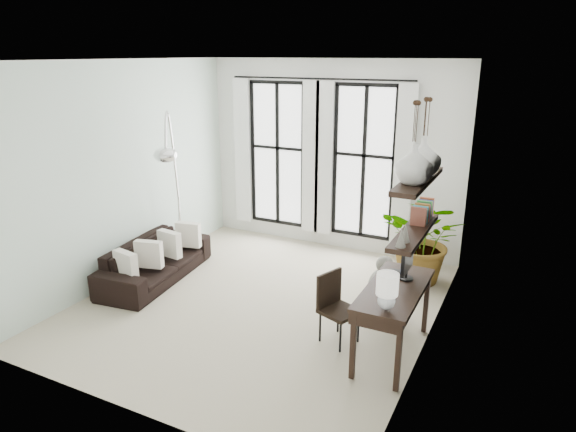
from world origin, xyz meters
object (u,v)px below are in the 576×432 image
Objects in this scene: buddha at (383,290)px; arc_lamp at (170,152)px; desk_chair at (335,303)px; desk at (393,295)px; sofa at (155,260)px; plant at (425,240)px.

arc_lamp is at bearing -178.87° from buddha.
arc_lamp is (-2.95, 0.81, 1.41)m from desk_chair.
desk reaches higher than buddha.
arc_lamp reaches higher than desk.
desk is at bearing -68.91° from buddha.
arc_lamp is (-3.64, 0.86, 1.13)m from desk.
sofa is 1.65m from arc_lamp.
buddha is at bearing 111.09° from desk.
sofa is at bearing 172.91° from desk.
desk_chair is at bearing -15.37° from arc_lamp.
arc_lamp reaches higher than plant.
sofa is 3.80m from desk.
desk_chair is 3.37m from arc_lamp.
buddha is (-0.36, 0.93, -0.42)m from desk.
arc_lamp reaches higher than sofa.
plant is at bearing 92.77° from desk.
desk_chair is at bearing -110.70° from buddha.
plant reaches higher than desk_chair.
arc_lamp is 3.63m from buddha.
plant is 1.30m from buddha.
sofa is 3.09m from desk_chair.
sofa is at bearing -104.69° from arc_lamp.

